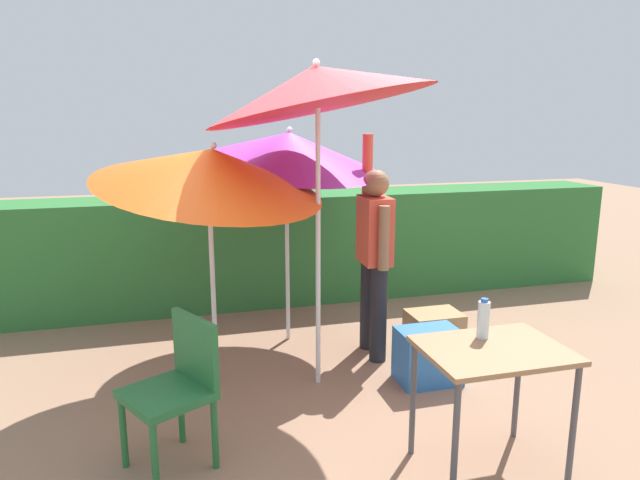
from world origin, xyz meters
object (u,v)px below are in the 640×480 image
Objects in this scene: chair_plastic at (177,383)px; umbrella_orange at (317,87)px; crate_cardboard at (434,331)px; folding_table at (493,363)px; cooler_box at (428,356)px; umbrella_rainbow at (288,149)px; person_vendor at (374,249)px; bottle_water at (483,319)px; umbrella_yellow at (211,169)px.

umbrella_orange is at bearing 36.30° from chair_plastic.
umbrella_orange is 2.15m from chair_plastic.
crate_cardboard is 0.57× the size of folding_table.
cooler_box is 1.04× the size of crate_cardboard.
umbrella_rainbow is 2.60m from folding_table.
crate_cardboard is at bearing -6.43° from person_vendor.
cooler_box reaches higher than crate_cardboard.
bottle_water is at bearing 84.36° from folding_table.
umbrella_orange is at bearing 120.82° from bottle_water.
umbrella_orange is 1.28× the size of umbrella_yellow.
chair_plastic is 2.51m from crate_cardboard.
person_vendor is 4.12× the size of crate_cardboard.
umbrella_rainbow is at bearing 108.27° from bottle_water.
umbrella_rainbow reaches higher than chair_plastic.
umbrella_yellow is at bearing 132.43° from folding_table.
chair_plastic is (-1.05, -0.77, -1.71)m from umbrella_orange.
umbrella_orange is 2.14m from folding_table.
bottle_water is at bearing -44.35° from umbrella_yellow.
umbrella_yellow is 2.53× the size of folding_table.
umbrella_rainbow is 1.07m from umbrella_orange.
umbrella_yellow is 1.08× the size of person_vendor.
chair_plastic is 1.81m from folding_table.
umbrella_rainbow is 2.31× the size of chair_plastic.
umbrella_yellow is at bearing 72.15° from chair_plastic.
chair_plastic is at bearing -143.70° from umbrella_orange.
umbrella_rainbow is at bearing 106.80° from folding_table.
crate_cardboard is (1.17, -0.60, -1.57)m from umbrella_rainbow.
cooler_box is (1.57, -0.41, -1.45)m from umbrella_yellow.
umbrella_rainbow is 1.03m from umbrella_yellow.
crate_cardboard is 1.74m from bottle_water.
umbrella_yellow is 2.17m from cooler_box.
umbrella_yellow is 2.31m from folding_table.
bottle_water reaches higher than chair_plastic.
umbrella_yellow is 2.13m from bottle_water.
umbrella_rainbow is at bearing 90.45° from umbrella_orange.
umbrella_rainbow reaches higher than bottle_water.
crate_cardboard is (2.21, 1.13, -0.34)m from chair_plastic.
umbrella_rainbow is 2.09m from cooler_box.
crate_cardboard is 1.81m from folding_table.
bottle_water is at bearing -59.18° from umbrella_orange.
person_vendor is at bearing 92.97° from bottle_water.
umbrella_yellow is 1.53m from person_vendor.
umbrella_rainbow is 2.05m from crate_cardboard.
folding_table is at bearing -106.20° from crate_cardboard.
umbrella_orange is 10.78× the size of bottle_water.
chair_plastic is at bearing -144.25° from person_vendor.
umbrella_rainbow reaches higher than person_vendor.
folding_table is 3.33× the size of bottle_water.
umbrella_orange reaches higher than chair_plastic.
umbrella_rainbow reaches higher than umbrella_yellow.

